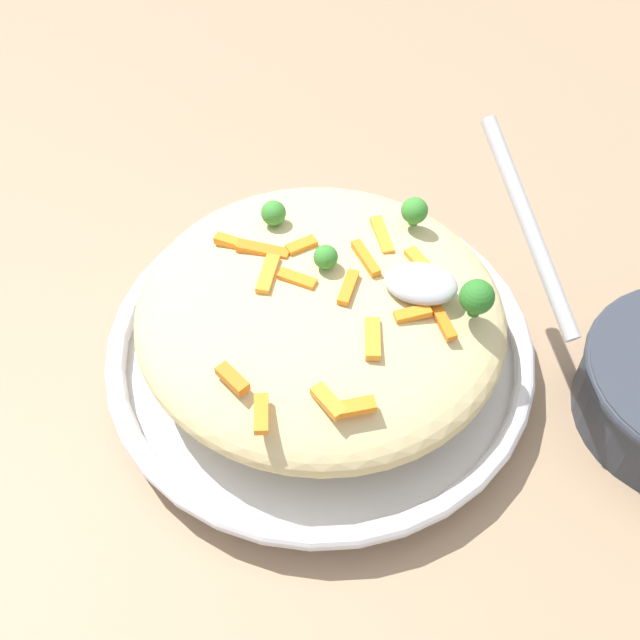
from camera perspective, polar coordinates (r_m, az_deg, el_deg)
ground_plane at (r=0.73m, az=0.00°, el=-3.18°), size 2.40×2.40×0.00m
serving_bowl at (r=0.71m, az=0.00°, el=-2.23°), size 0.35×0.35×0.04m
pasta_mound at (r=0.67m, az=0.00°, el=0.28°), size 0.30×0.28×0.08m
carrot_piece_0 at (r=0.69m, az=4.16°, el=5.62°), size 0.03×0.04×0.01m
carrot_piece_1 at (r=0.68m, az=-5.65°, el=5.10°), size 0.04×0.01×0.01m
carrot_piece_2 at (r=0.64m, az=8.23°, el=-0.07°), size 0.03×0.03×0.01m
carrot_piece_3 at (r=0.67m, az=-3.83°, el=4.65°), size 0.04×0.01×0.01m
carrot_piece_4 at (r=0.67m, az=-1.25°, el=4.95°), size 0.02×0.02×0.01m
carrot_piece_5 at (r=0.58m, az=-3.95°, el=-6.28°), size 0.02×0.03×0.01m
carrot_piece_6 at (r=0.60m, az=-5.88°, el=-3.93°), size 0.03×0.02×0.01m
carrot_piece_7 at (r=0.65m, az=-1.55°, el=2.70°), size 0.03×0.02×0.01m
carrot_piece_8 at (r=0.67m, az=6.56°, el=4.00°), size 0.02×0.02×0.01m
carrot_piece_9 at (r=0.65m, az=-3.51°, el=3.01°), size 0.01×0.04×0.01m
carrot_piece_10 at (r=0.64m, az=1.83°, el=1.97°), size 0.01×0.03×0.01m
carrot_piece_11 at (r=0.66m, az=3.08°, el=4.13°), size 0.03×0.03×0.01m
carrot_piece_12 at (r=0.59m, az=2.49°, el=-5.81°), size 0.03×0.02×0.01m
carrot_piece_13 at (r=0.62m, az=3.55°, el=-1.26°), size 0.02×0.04×0.01m
carrot_piece_14 at (r=0.63m, az=6.21°, el=0.41°), size 0.03×0.02×0.01m
carrot_piece_15 at (r=0.59m, az=0.56°, el=-5.46°), size 0.03×0.03×0.01m
broccoli_floret_0 at (r=0.65m, az=0.76°, el=4.15°), size 0.02×0.02×0.02m
broccoli_floret_1 at (r=0.63m, az=10.45°, el=1.50°), size 0.03×0.03×0.03m
broccoli_floret_2 at (r=0.69m, az=6.34°, el=7.27°), size 0.02×0.02×0.03m
broccoli_floret_3 at (r=0.69m, az=-3.13°, el=7.14°), size 0.02×0.02×0.02m
serving_spoon at (r=0.65m, az=9.53°, el=3.90°), size 0.15×0.15×0.08m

